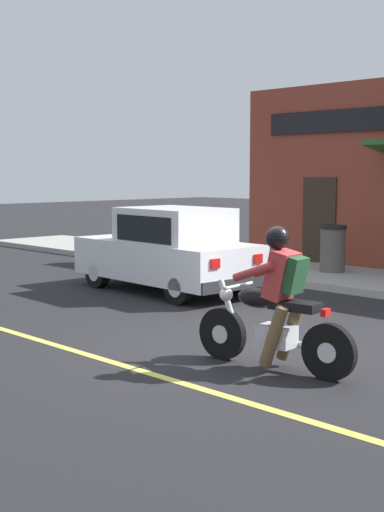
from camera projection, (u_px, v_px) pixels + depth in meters
ground_plane at (249, 345)px, 9.18m from camera, size 80.00×80.00×0.00m
sidewalk_curb at (310, 274)px, 15.11m from camera, size 2.60×22.00×0.14m
lane_stripe at (4, 330)px, 10.04m from camera, size 0.12×19.80×0.01m
motorcycle_with_rider at (275, 310)px, 7.94m from camera, size 0.62×2.02×1.62m
car_hatchback at (168, 251)px, 13.19m from camera, size 1.83×3.86×1.57m
trash_bin at (333, 248)px, 14.91m from camera, size 0.56×0.56×0.98m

